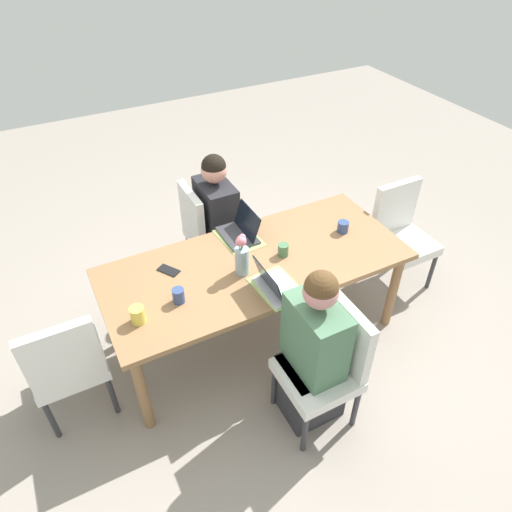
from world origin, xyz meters
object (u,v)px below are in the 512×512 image
(coffee_mug_centre_right, at_px, (138,315))
(phone_black, at_px, (169,270))
(chair_far_left_mid, at_px, (328,362))
(coffee_mug_near_right, at_px, (178,296))
(chair_head_right_left_far, at_px, (67,363))
(laptop_far_left_mid, at_px, (276,286))
(chair_near_left_near, at_px, (207,230))
(coffee_mug_centre_left, at_px, (343,227))
(person_near_left_near, at_px, (218,228))
(dining_table, at_px, (256,270))
(person_far_left_mid, at_px, (313,356))
(flower_vase, at_px, (242,254))
(coffee_mug_near_left, at_px, (283,250))
(chair_head_left_right_near, at_px, (401,231))
(laptop_near_left_near, at_px, (241,231))

(coffee_mug_centre_right, distance_m, phone_black, 0.47)
(chair_far_left_mid, distance_m, coffee_mug_near_right, 1.00)
(chair_head_right_left_far, xyz_separation_m, laptop_far_left_mid, (-1.31, 0.25, 0.28))
(chair_near_left_near, relative_size, phone_black, 6.00)
(coffee_mug_centre_left, relative_size, coffee_mug_centre_right, 0.77)
(coffee_mug_near_right, relative_size, coffee_mug_centre_left, 1.16)
(person_near_left_near, bearing_deg, dining_table, 87.70)
(coffee_mug_near_right, relative_size, phone_black, 0.66)
(person_far_left_mid, bearing_deg, chair_far_left_mid, 141.24)
(chair_head_right_left_far, bearing_deg, coffee_mug_near_right, 175.86)
(coffee_mug_centre_right, bearing_deg, laptop_far_left_mid, 170.36)
(dining_table, xyz_separation_m, coffee_mug_centre_left, (-0.74, -0.02, 0.12))
(flower_vase, relative_size, phone_black, 2.04)
(coffee_mug_near_left, height_order, coffee_mug_near_right, coffee_mug_near_right)
(chair_near_left_near, distance_m, laptop_far_left_mid, 1.16)
(chair_far_left_mid, distance_m, coffee_mug_near_left, 0.83)
(dining_table, distance_m, chair_head_left_right_near, 1.40)
(person_near_left_near, relative_size, laptop_near_left_near, 3.73)
(chair_head_left_right_near, relative_size, coffee_mug_centre_right, 8.20)
(laptop_near_left_near, height_order, laptop_far_left_mid, same)
(flower_vase, relative_size, coffee_mug_near_right, 3.11)
(chair_near_left_near, height_order, coffee_mug_centre_right, chair_near_left_near)
(chair_far_left_mid, relative_size, laptop_near_left_near, 2.81)
(chair_head_right_left_far, relative_size, coffee_mug_near_left, 9.97)
(flower_vase, xyz_separation_m, laptop_far_left_mid, (-0.11, 0.26, -0.11))
(flower_vase, bearing_deg, chair_near_left_near, -95.90)
(chair_head_right_left_far, height_order, coffee_mug_near_right, chair_head_right_left_far)
(coffee_mug_near_right, bearing_deg, flower_vase, -172.06)
(laptop_far_left_mid, distance_m, coffee_mug_centre_left, 0.83)
(person_near_left_near, relative_size, coffee_mug_near_right, 12.13)
(chair_head_right_left_far, bearing_deg, chair_near_left_near, -145.68)
(person_near_left_near, relative_size, chair_far_left_mid, 1.33)
(dining_table, bearing_deg, coffee_mug_centre_left, -178.76)
(coffee_mug_near_left, bearing_deg, dining_table, -6.37)
(person_far_left_mid, distance_m, phone_black, 1.11)
(chair_near_left_near, height_order, coffee_mug_near_left, chair_near_left_near)
(coffee_mug_near_left, bearing_deg, chair_head_left_right_near, -176.56)
(coffee_mug_near_right, bearing_deg, chair_near_left_near, -120.91)
(chair_far_left_mid, relative_size, laptop_far_left_mid, 2.81)
(chair_near_left_near, height_order, coffee_mug_centre_left, chair_near_left_near)
(laptop_near_left_near, bearing_deg, chair_head_left_right_near, 168.76)
(coffee_mug_near_right, relative_size, coffee_mug_centre_right, 0.90)
(phone_black, bearing_deg, coffee_mug_near_left, 41.97)
(dining_table, bearing_deg, chair_far_left_mid, 96.06)
(chair_head_left_right_near, height_order, phone_black, chair_head_left_right_near)
(coffee_mug_near_right, bearing_deg, coffee_mug_centre_left, -174.10)
(chair_head_left_right_near, relative_size, coffee_mug_centre_left, 10.63)
(chair_head_left_right_near, height_order, coffee_mug_centre_right, chair_head_left_right_near)
(coffee_mug_centre_right, bearing_deg, dining_table, -168.90)
(chair_head_left_right_near, bearing_deg, chair_head_right_left_far, 2.49)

